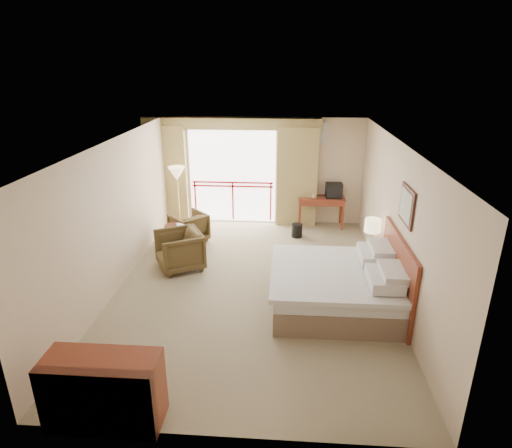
# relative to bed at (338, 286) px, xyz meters

# --- Properties ---
(floor) EXTENTS (7.00, 7.00, 0.00)m
(floor) POSITION_rel_bed_xyz_m (-1.50, 0.60, -0.38)
(floor) COLOR #837659
(floor) RESTS_ON ground
(ceiling) EXTENTS (7.00, 7.00, 0.00)m
(ceiling) POSITION_rel_bed_xyz_m (-1.50, 0.60, 2.32)
(ceiling) COLOR white
(ceiling) RESTS_ON wall_back
(wall_back) EXTENTS (5.00, 0.00, 5.00)m
(wall_back) POSITION_rel_bed_xyz_m (-1.50, 4.10, 0.97)
(wall_back) COLOR beige
(wall_back) RESTS_ON ground
(wall_front) EXTENTS (5.00, 0.00, 5.00)m
(wall_front) POSITION_rel_bed_xyz_m (-1.50, -2.90, 0.97)
(wall_front) COLOR beige
(wall_front) RESTS_ON ground
(wall_left) EXTENTS (0.00, 7.00, 7.00)m
(wall_left) POSITION_rel_bed_xyz_m (-4.00, 0.60, 0.97)
(wall_left) COLOR beige
(wall_left) RESTS_ON ground
(wall_right) EXTENTS (0.00, 7.00, 7.00)m
(wall_right) POSITION_rel_bed_xyz_m (1.00, 0.60, 0.97)
(wall_right) COLOR beige
(wall_right) RESTS_ON ground
(balcony_door) EXTENTS (2.40, 0.00, 2.40)m
(balcony_door) POSITION_rel_bed_xyz_m (-2.30, 4.08, 0.82)
(balcony_door) COLOR white
(balcony_door) RESTS_ON wall_back
(balcony_railing) EXTENTS (2.09, 0.03, 1.02)m
(balcony_railing) POSITION_rel_bed_xyz_m (-2.30, 4.06, 0.44)
(balcony_railing) COLOR #B40F17
(balcony_railing) RESTS_ON wall_back
(curtain_left) EXTENTS (1.00, 0.26, 2.50)m
(curtain_left) POSITION_rel_bed_xyz_m (-3.95, 3.95, 0.87)
(curtain_left) COLOR olive
(curtain_left) RESTS_ON wall_back
(curtain_right) EXTENTS (1.00, 0.26, 2.50)m
(curtain_right) POSITION_rel_bed_xyz_m (-0.65, 3.95, 0.87)
(curtain_right) COLOR olive
(curtain_right) RESTS_ON wall_back
(valance) EXTENTS (4.40, 0.22, 0.28)m
(valance) POSITION_rel_bed_xyz_m (-2.30, 3.98, 2.17)
(valance) COLOR olive
(valance) RESTS_ON wall_back
(hvac_vent) EXTENTS (0.50, 0.04, 0.50)m
(hvac_vent) POSITION_rel_bed_xyz_m (-0.20, 4.07, 1.97)
(hvac_vent) COLOR silver
(hvac_vent) RESTS_ON wall_back
(bed) EXTENTS (2.13, 2.06, 0.97)m
(bed) POSITION_rel_bed_xyz_m (0.00, 0.00, 0.00)
(bed) COLOR brown
(bed) RESTS_ON floor
(headboard) EXTENTS (0.06, 2.10, 1.30)m
(headboard) POSITION_rel_bed_xyz_m (0.96, 0.00, 0.27)
(headboard) COLOR maroon
(headboard) RESTS_ON wall_right
(framed_art) EXTENTS (0.04, 0.72, 0.60)m
(framed_art) POSITION_rel_bed_xyz_m (0.97, 0.00, 1.47)
(framed_art) COLOR black
(framed_art) RESTS_ON wall_right
(nightstand) EXTENTS (0.40, 0.47, 0.54)m
(nightstand) POSITION_rel_bed_xyz_m (0.78, 1.32, -0.11)
(nightstand) COLOR maroon
(nightstand) RESTS_ON floor
(table_lamp) EXTENTS (0.32, 0.32, 0.56)m
(table_lamp) POSITION_rel_bed_xyz_m (0.78, 1.37, 0.60)
(table_lamp) COLOR tan
(table_lamp) RESTS_ON nightstand
(phone) EXTENTS (0.20, 0.15, 0.09)m
(phone) POSITION_rel_bed_xyz_m (0.73, 1.17, 0.20)
(phone) COLOR black
(phone) RESTS_ON nightstand
(desk) EXTENTS (1.17, 0.56, 0.76)m
(desk) POSITION_rel_bed_xyz_m (-0.02, 3.93, 0.22)
(desk) COLOR maroon
(desk) RESTS_ON floor
(tv) EXTENTS (0.41, 0.32, 0.37)m
(tv) POSITION_rel_bed_xyz_m (0.28, 3.87, 0.57)
(tv) COLOR black
(tv) RESTS_ON desk
(coffee_maker) EXTENTS (0.14, 0.14, 0.26)m
(coffee_maker) POSITION_rel_bed_xyz_m (-0.37, 3.88, 0.51)
(coffee_maker) COLOR black
(coffee_maker) RESTS_ON desk
(cup) EXTENTS (0.08, 0.08, 0.09)m
(cup) POSITION_rel_bed_xyz_m (-0.22, 3.83, 0.43)
(cup) COLOR white
(cup) RESTS_ON desk
(wastebasket) EXTENTS (0.31, 0.31, 0.32)m
(wastebasket) POSITION_rel_bed_xyz_m (-0.63, 3.07, -0.22)
(wastebasket) COLOR black
(wastebasket) RESTS_ON floor
(armchair_far) EXTENTS (1.05, 1.05, 0.68)m
(armchair_far) POSITION_rel_bed_xyz_m (-3.17, 2.64, -0.38)
(armchair_far) COLOR #403118
(armchair_far) RESTS_ON floor
(armchair_near) EXTENTS (1.17, 1.16, 0.79)m
(armchair_near) POSITION_rel_bed_xyz_m (-3.04, 1.23, -0.38)
(armchair_near) COLOR #403118
(armchair_near) RESTS_ON floor
(side_table) EXTENTS (0.55, 0.55, 0.60)m
(side_table) POSITION_rel_bed_xyz_m (-3.29, 2.07, 0.03)
(side_table) COLOR black
(side_table) RESTS_ON floor
(book) EXTENTS (0.23, 0.26, 0.02)m
(book) POSITION_rel_bed_xyz_m (-3.29, 2.07, 0.22)
(book) COLOR white
(book) RESTS_ON side_table
(floor_lamp) EXTENTS (0.41, 0.41, 1.60)m
(floor_lamp) POSITION_rel_bed_xyz_m (-3.56, 3.38, 1.00)
(floor_lamp) COLOR tan
(floor_lamp) RESTS_ON floor
(dresser) EXTENTS (1.32, 0.56, 0.88)m
(dresser) POSITION_rel_bed_xyz_m (-2.96, -2.77, 0.06)
(dresser) COLOR maroon
(dresser) RESTS_ON floor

